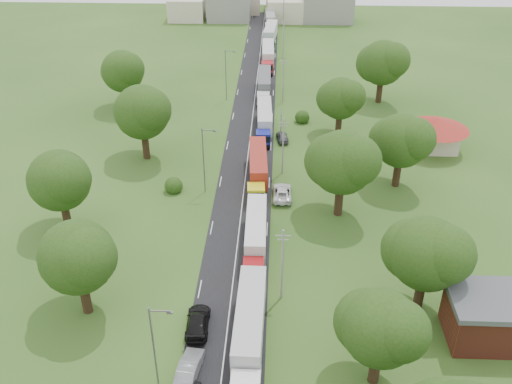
{
  "coord_description": "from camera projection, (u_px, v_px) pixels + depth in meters",
  "views": [
    {
      "loc": [
        4.76,
        -54.49,
        42.1
      ],
      "look_at": [
        1.98,
        10.28,
        3.0
      ],
      "focal_mm": 40.0,
      "sensor_mm": 36.0,
      "label": 1
    }
  ],
  "objects": [
    {
      "name": "ground",
      "position": [
        236.0,
        257.0,
        68.53
      ],
      "size": [
        260.0,
        260.0,
        0.0
      ],
      "primitive_type": "plane",
      "color": "#2B4E1A",
      "rests_on": "ground"
    },
    {
      "name": "road",
      "position": [
        246.0,
        175.0,
        85.64
      ],
      "size": [
        8.0,
        200.0,
        0.04
      ],
      "primitive_type": "cube",
      "color": "black",
      "rests_on": "ground"
    },
    {
      "name": "info_sign",
      "position": [
        281.0,
        117.0,
        96.73
      ],
      "size": [
        0.12,
        3.1,
        4.1
      ],
      "color": "slate",
      "rests_on": "ground"
    },
    {
      "name": "pole_1",
      "position": [
        282.0,
        264.0,
        59.92
      ],
      "size": [
        1.6,
        0.24,
        9.0
      ],
      "color": "gray",
      "rests_on": "ground"
    },
    {
      "name": "pole_2",
      "position": [
        283.0,
        145.0,
        83.88
      ],
      "size": [
        1.6,
        0.24,
        9.0
      ],
      "color": "gray",
      "rests_on": "ground"
    },
    {
      "name": "pole_3",
      "position": [
        283.0,
        79.0,
        107.83
      ],
      "size": [
        1.6,
        0.24,
        9.0
      ],
      "color": "gray",
      "rests_on": "ground"
    },
    {
      "name": "pole_4",
      "position": [
        284.0,
        38.0,
        131.79
      ],
      "size": [
        1.6,
        0.24,
        9.0
      ],
      "color": "gray",
      "rests_on": "ground"
    },
    {
      "name": "pole_5",
      "position": [
        284.0,
        8.0,
        155.74
      ],
      "size": [
        1.6,
        0.24,
        9.0
      ],
      "color": "gray",
      "rests_on": "ground"
    },
    {
      "name": "lamp_0",
      "position": [
        155.0,
        347.0,
        48.75
      ],
      "size": [
        2.03,
        0.22,
        10.0
      ],
      "color": "slate",
      "rests_on": "ground"
    },
    {
      "name": "lamp_1",
      "position": [
        205.0,
        157.0,
        78.7
      ],
      "size": [
        2.03,
        0.22,
        10.0
      ],
      "color": "slate",
      "rests_on": "ground"
    },
    {
      "name": "lamp_2",
      "position": [
        227.0,
        72.0,
        108.64
      ],
      "size": [
        2.03,
        0.22,
        10.0
      ],
      "color": "slate",
      "rests_on": "ground"
    },
    {
      "name": "tree_2",
      "position": [
        380.0,
        327.0,
        49.33
      ],
      "size": [
        8.0,
        8.0,
        10.1
      ],
      "color": "#382616",
      "rests_on": "ground"
    },
    {
      "name": "tree_3",
      "position": [
        427.0,
        253.0,
        57.36
      ],
      "size": [
        8.8,
        8.8,
        11.07
      ],
      "color": "#382616",
      "rests_on": "ground"
    },
    {
      "name": "tree_4",
      "position": [
        342.0,
        162.0,
        72.7
      ],
      "size": [
        9.6,
        9.6,
        12.05
      ],
      "color": "#382616",
      "rests_on": "ground"
    },
    {
      "name": "tree_5",
      "position": [
        401.0,
        140.0,
        79.53
      ],
      "size": [
        8.8,
        8.8,
        11.07
      ],
      "color": "#382616",
      "rests_on": "ground"
    },
    {
      "name": "tree_6",
      "position": [
        341.0,
        98.0,
        94.64
      ],
      "size": [
        8.0,
        8.0,
        10.1
      ],
      "color": "#382616",
      "rests_on": "ground"
    },
    {
      "name": "tree_7",
      "position": [
        383.0,
        62.0,
        106.52
      ],
      "size": [
        9.6,
        9.6,
        12.05
      ],
      "color": "#382616",
      "rests_on": "ground"
    },
    {
      "name": "tree_10",
      "position": [
        78.0,
        256.0,
        56.93
      ],
      "size": [
        8.8,
        8.8,
        11.07
      ],
      "color": "#382616",
      "rests_on": "ground"
    },
    {
      "name": "tree_11",
      "position": [
        59.0,
        180.0,
        70.02
      ],
      "size": [
        8.8,
        8.8,
        11.07
      ],
      "color": "#382616",
      "rests_on": "ground"
    },
    {
      "name": "tree_12",
      "position": [
        142.0,
        112.0,
        86.6
      ],
      "size": [
        9.6,
        9.6,
        12.05
      ],
      "color": "#382616",
      "rests_on": "ground"
    },
    {
      "name": "tree_13",
      "position": [
        123.0,
        71.0,
        104.31
      ],
      "size": [
        8.8,
        8.8,
        11.07
      ],
      "color": "#382616",
      "rests_on": "ground"
    },
    {
      "name": "house_brick",
      "position": [
        490.0,
        317.0,
        55.94
      ],
      "size": [
        8.6,
        6.6,
        5.2
      ],
      "color": "maroon",
      "rests_on": "ground"
    },
    {
      "name": "house_cream",
      "position": [
        436.0,
        129.0,
        91.22
      ],
      "size": [
        10.08,
        10.08,
        5.8
      ],
      "color": "beige",
      "rests_on": "ground"
    },
    {
      "name": "distant_town",
      "position": [
        267.0,
        8.0,
        160.81
      ],
      "size": [
        52.0,
        8.0,
        8.0
      ],
      "color": "gray",
      "rests_on": "ground"
    },
    {
      "name": "truck_0",
      "position": [
        249.0,
        330.0,
        54.92
      ],
      "size": [
        2.85,
        15.6,
        4.32
      ],
      "color": "white",
      "rests_on": "ground"
    },
    {
      "name": "truck_1",
      "position": [
        256.0,
        236.0,
        68.77
      ],
      "size": [
        2.59,
        14.12,
        3.91
      ],
      "color": "maroon",
      "rests_on": "ground"
    },
    {
      "name": "truck_2",
      "position": [
        258.0,
        168.0,
        83.11
      ],
      "size": [
        3.14,
        14.52,
        4.01
      ],
      "color": "yellow",
      "rests_on": "ground"
    },
    {
      "name": "truck_3",
      "position": [
        264.0,
        120.0,
        98.0
      ],
      "size": [
        2.92,
        14.17,
        3.92
      ],
      "color": "navy",
      "rests_on": "ground"
    },
    {
      "name": "truck_4",
      "position": [
        264.0,
        85.0,
        112.66
      ],
      "size": [
        2.66,
        14.31,
        3.96
      ],
      "color": "silver",
      "rests_on": "ground"
    },
    {
      "name": "truck_5",
      "position": [
        268.0,
        56.0,
        128.09
      ],
      "size": [
        2.9,
        15.02,
        4.16
      ],
      "color": "#B01B23",
      "rests_on": "ground"
    },
    {
      "name": "truck_6",
      "position": [
        270.0,
        35.0,
        142.34
      ],
      "size": [
        3.44,
        15.36,
        4.24
      ],
      "color": "#235D33",
      "rests_on": "ground"
    },
    {
      "name": "truck_7",
      "position": [
        270.0,
        20.0,
        155.52
      ],
      "size": [
        3.0,
        14.04,
        3.88
      ],
      "color": "silver",
      "rests_on": "ground"
    },
    {
      "name": "truck_8",
      "position": [
        271.0,
        3.0,
        171.69
      ],
      "size": [
        2.57,
        14.65,
        4.06
      ],
      "color": "#8A601B",
      "rests_on": "ground"
    },
    {
      "name": "car_lane_mid",
      "position": [
        189.0,
        368.0,
        52.81
      ],
      "size": [
        2.39,
        5.27,
        1.68
      ],
      "primitive_type": "imported",
      "rotation": [
        0.0,
        0.0,
        3.02
      ],
      "color": "gray",
      "rests_on": "ground"
    },
    {
      "name": "car_lane_rear",
      "position": [
        198.0,
        322.0,
        57.95
      ],
      "size": [
        2.5,
        5.75,
        1.65
      ],
      "primitive_type": "imported",
      "rotation": [
        0.0,
        0.0,
        3.18
      ],
      "color": "black",
      "rests_on": "ground"
    },
    {
      "name": "car_verge_near",
      "position": [
        282.0,
        193.0,
        79.86
      ],
      "size": [
        2.66,
        5.67,
        1.57
      ],
      "primitive_type": "imported",
      "rotation": [
        0.0,
        0.0,
        3.15
      ],
      "color": "white",
      "rests_on": "ground"
    },
    {
      "name": "car_verge_far",
      "position": [
        283.0,
        137.0,
        95.49
      ],
      "size": [
        2.28,
        4.42,
        1.44
      ],
      "primitive_type": "imported",
      "rotation": [
        0.0,
        0.0,
        3.29
      ],
      "color": "#515358",
      "rests_on": "ground"
    }
  ]
}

